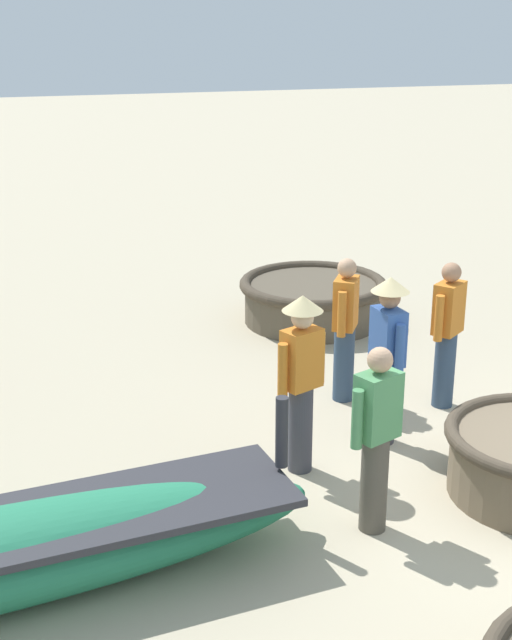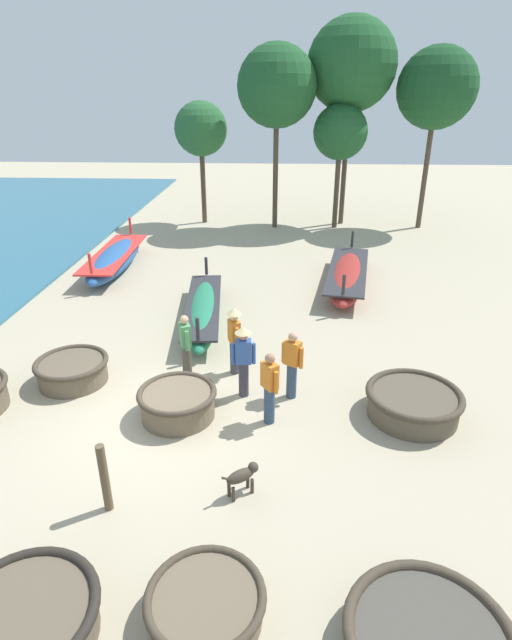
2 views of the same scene
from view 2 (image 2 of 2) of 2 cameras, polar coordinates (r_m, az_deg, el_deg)
name	(u,v)px [view 2 (image 2 of 2)]	position (r m, az deg, el deg)	size (l,w,h in m)	color
ground_plane	(159,418)	(10.66, -11.06, -10.95)	(80.00, 80.00, 0.00)	tan
coracle_nearest	(178,402)	(10.48, -8.96, -9.24)	(1.63, 1.63, 0.62)	brown
coracle_tilted	(72,370)	(12.25, -20.25, -5.36)	(1.66, 1.66, 0.57)	brown
coracle_beside_post	(23,623)	(7.55, -25.05, -28.87)	(1.86, 1.86, 0.57)	brown
coracle_far_right	(413,402)	(10.85, 17.54, -8.97)	(1.97, 1.97, 0.59)	brown
coracle_center	(206,605)	(7.25, -5.76, -29.67)	(1.55, 1.55, 0.46)	brown
long_boat_ochre_hull	(115,259)	(19.63, -15.84, 6.74)	(1.42, 5.54, 1.38)	#285693
long_boat_white_hull	(347,276)	(17.48, 10.39, 5.02)	(2.15, 5.67, 1.28)	maroon
long_boat_green_hull	(203,310)	(14.56, -6.03, 1.12)	(1.43, 5.29, 1.18)	#237551
fisherman_crouching	(292,363)	(10.72, 4.15, -4.97)	(0.46, 0.37, 1.57)	#2D425B
fisherman_with_hat	(234,337)	(11.56, -2.51, -1.92)	(0.36, 0.50, 1.67)	#383842
fisherman_standing_right	(270,387)	(9.91, 1.56, -7.61)	(0.38, 0.44, 1.57)	#2D425B
fisherman_by_coracle	(186,345)	(11.57, -8.03, -2.82)	(0.33, 0.50, 1.57)	#4C473D
fisherman_hauling	(243,357)	(10.69, -1.45, -4.25)	(0.53, 0.36, 1.67)	#383842
dog	(243,476)	(8.59, -1.54, -17.38)	(0.59, 0.46, 0.55)	#3D3328
mooring_post_shoreline	(105,478)	(8.51, -16.92, -16.90)	(0.14, 0.14, 1.25)	brown
tree_leftmost	(437,89)	(25.66, 19.97, 23.60)	(3.52, 3.52, 8.02)	#4C3D2D
tree_right_mid	(352,65)	(25.61, 10.88, 26.68)	(4.06, 4.06, 9.25)	#4C3D2D
tree_rightmost	(340,133)	(24.75, 9.61, 20.35)	(2.49, 2.49, 5.68)	#4C3D2D
tree_center	(277,87)	(24.47, 2.40, 25.10)	(3.57, 3.57, 8.13)	#4C3D2D
tree_tall_back	(201,129)	(25.65, -6.32, 20.83)	(2.53, 2.53, 5.77)	#4C3D2D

